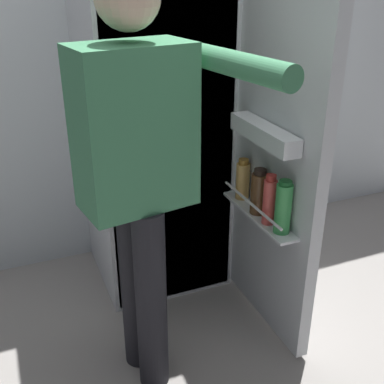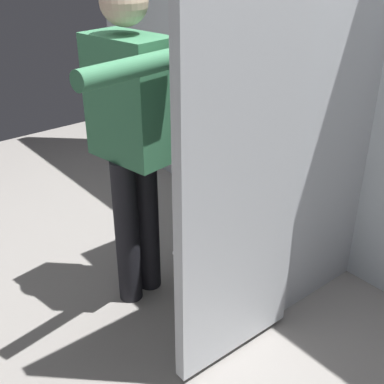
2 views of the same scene
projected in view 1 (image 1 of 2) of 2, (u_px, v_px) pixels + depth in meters
The scene contains 4 objects.
ground_plane at pixel (195, 328), 2.26m from camera, with size 5.78×5.78×0.00m, color gray.
kitchen_wall at pixel (129, 35), 2.50m from camera, with size 4.40×0.10×2.46m, color silver.
refrigerator at pixel (161, 114), 2.30m from camera, with size 0.69×1.23×1.82m.
person at pixel (139, 165), 1.65m from camera, with size 0.58×0.64×1.57m.
Camera 1 is at (-0.69, -1.64, 1.55)m, focal length 44.62 mm.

